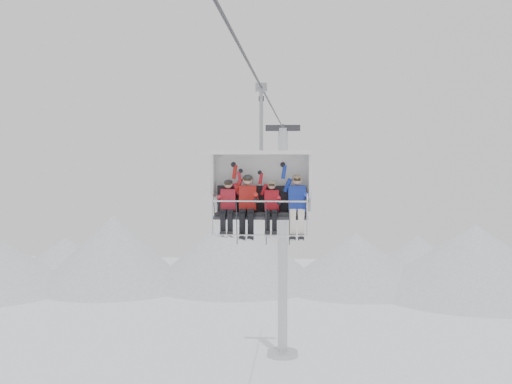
# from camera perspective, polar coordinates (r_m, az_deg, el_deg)

# --- Properties ---
(ridgeline) EXTENTS (72.00, 21.00, 7.00)m
(ridgeline) POSITION_cam_1_polar(r_m,az_deg,el_deg) (57.74, 1.39, -5.81)
(ridgeline) COLOR silver
(ridgeline) RESTS_ON ground
(lift_tower_right) EXTENTS (2.00, 1.80, 13.48)m
(lift_tower_right) POSITION_cam_1_polar(r_m,az_deg,el_deg) (37.43, 2.39, -5.87)
(lift_tower_right) COLOR #B4B7BC
(lift_tower_right) RESTS_ON ground
(haul_cable) EXTENTS (0.06, 50.00, 0.06)m
(haul_cable) POSITION_cam_1_polar(r_m,az_deg,el_deg) (15.18, -0.00, 10.16)
(haul_cable) COLOR #323238
(haul_cable) RESTS_ON lift_tower_left
(chairlift_carrier) EXTENTS (2.66, 1.17, 3.98)m
(chairlift_carrier) POSITION_cam_1_polar(r_m,az_deg,el_deg) (17.15, 0.50, 0.71)
(chairlift_carrier) COLOR black
(chairlift_carrier) RESTS_ON haul_cable
(skier_far_left) EXTENTS (0.39, 1.69, 1.58)m
(skier_far_left) POSITION_cam_1_polar(r_m,az_deg,el_deg) (16.94, -2.51, -1.14)
(skier_far_left) COLOR #AB1C29
(skier_far_left) RESTS_ON chairlift_carrier
(skier_center_left) EXTENTS (0.46, 1.69, 1.78)m
(skier_center_left) POSITION_cam_1_polar(r_m,az_deg,el_deg) (16.90, -0.76, -0.95)
(skier_center_left) COLOR #A91B17
(skier_center_left) RESTS_ON chairlift_carrier
(skier_center_right) EXTENTS (0.38, 1.69, 1.53)m
(skier_center_right) POSITION_cam_1_polar(r_m,az_deg,el_deg) (16.84, 1.39, -1.21)
(skier_center_right) COLOR #AB141F
(skier_center_right) RESTS_ON chairlift_carrier
(skier_far_right) EXTENTS (0.46, 1.69, 1.78)m
(skier_far_right) POSITION_cam_1_polar(r_m,az_deg,el_deg) (16.84, 3.67, -0.96)
(skier_far_right) COLOR #1B32A6
(skier_far_right) RESTS_ON chairlift_carrier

